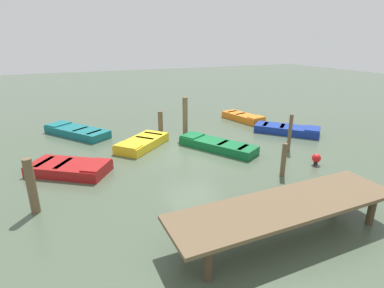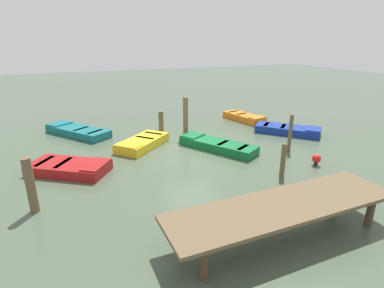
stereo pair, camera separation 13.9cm
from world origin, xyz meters
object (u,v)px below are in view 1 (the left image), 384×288
rowboat_teal (77,131)px  mooring_piling_center (160,122)px  rowboat_orange (243,117)px  rowboat_blue (287,130)px  mooring_piling_near_left (290,133)px  rowboat_green (217,145)px  marker_buoy (316,158)px  mooring_piling_far_right (32,186)px  mooring_piling_mid_left (284,160)px  dock_segment (286,207)px  mooring_piling_far_left (185,118)px  rowboat_red (70,168)px  rowboat_yellow (142,143)px

rowboat_teal → mooring_piling_center: size_ratio=3.18×
rowboat_orange → rowboat_blue: bearing=-0.7°
rowboat_orange → mooring_piling_near_left: 5.76m
rowboat_green → marker_buoy: (-2.87, 3.28, 0.07)m
mooring_piling_center → mooring_piling_far_right: size_ratio=0.71×
mooring_piling_near_left → mooring_piling_mid_left: mooring_piling_near_left is taller
rowboat_blue → rowboat_teal: same height
rowboat_orange → mooring_piling_center: 5.70m
rowboat_teal → rowboat_orange: bearing=-131.0°
rowboat_orange → rowboat_green: (4.05, 4.11, -0.00)m
dock_segment → mooring_piling_far_left: mooring_piling_far_left is taller
rowboat_red → mooring_piling_near_left: 9.55m
rowboat_blue → mooring_piling_center: 7.00m
dock_segment → mooring_piling_far_right: (6.08, -3.85, 0.02)m
rowboat_green → mooring_piling_far_right: bearing=79.7°
rowboat_teal → mooring_piling_mid_left: bearing=-177.5°
rowboat_orange → mooring_piling_center: (5.67, 0.52, 0.39)m
rowboat_orange → mooring_piling_far_left: size_ratio=1.42×
rowboat_red → marker_buoy: (-9.36, 3.16, 0.07)m
mooring_piling_near_left → mooring_piling_mid_left: 2.94m
mooring_piling_near_left → mooring_piling_mid_left: size_ratio=1.33×
rowboat_green → rowboat_yellow: same height
rowboat_yellow → rowboat_teal: bearing=-92.0°
mooring_piling_center → rowboat_teal: bearing=-17.9°
rowboat_red → mooring_piling_near_left: (-9.43, 1.37, 0.65)m
mooring_piling_far_right → mooring_piling_mid_left: size_ratio=1.32×
rowboat_blue → mooring_piling_near_left: bearing=-80.9°
rowboat_teal → rowboat_red: bearing=137.8°
rowboat_green → mooring_piling_center: mooring_piling_center is taller
mooring_piling_mid_left → mooring_piling_far_right: bearing=-6.0°
rowboat_yellow → mooring_piling_near_left: bearing=110.0°
mooring_piling_far_right → marker_buoy: size_ratio=3.59×
rowboat_yellow → marker_buoy: marker_buoy is taller
rowboat_red → rowboat_green: size_ratio=0.86×
rowboat_yellow → mooring_piling_far_left: 2.69m
rowboat_blue → marker_buoy: bearing=-67.0°
mooring_piling_far_left → mooring_piling_center: (0.95, -1.28, -0.46)m
rowboat_yellow → mooring_piling_near_left: mooring_piling_near_left is taller
dock_segment → rowboat_yellow: 8.47m
mooring_piling_center → mooring_piling_near_left: mooring_piling_near_left is taller
dock_segment → marker_buoy: size_ratio=13.29×
dock_segment → mooring_piling_near_left: 6.73m
rowboat_teal → mooring_piling_mid_left: mooring_piling_mid_left is taller
rowboat_orange → rowboat_red: (10.54, 4.24, -0.00)m
rowboat_teal → mooring_piling_near_left: mooring_piling_near_left is taller
rowboat_red → rowboat_yellow: same height
rowboat_orange → mooring_piling_far_left: bearing=-81.8°
dock_segment → mooring_piling_mid_left: size_ratio=4.89×
mooring_piling_far_right → mooring_piling_mid_left: (-8.45, 0.88, -0.21)m
dock_segment → rowboat_orange: (-5.53, -10.68, -0.63)m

